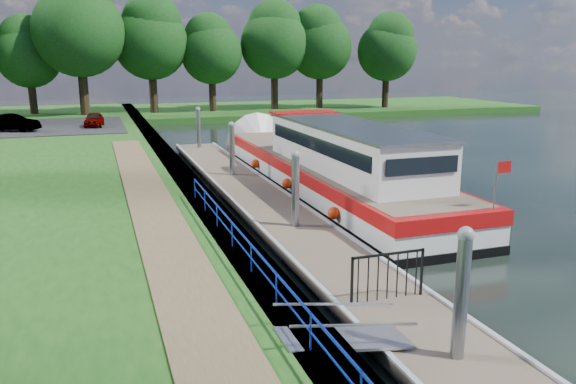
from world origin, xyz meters
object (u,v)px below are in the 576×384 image
object	(u,v)px
barge	(321,165)
pontoon	(258,201)
car_a	(94,119)
car_b	(12,123)

from	to	relation	value
barge	pontoon	bearing A→B (deg)	-149.80
car_a	car_b	world-z (taller)	car_b
car_a	car_b	bearing A→B (deg)	-160.27
barge	car_a	bearing A→B (deg)	114.31
pontoon	car_b	bearing A→B (deg)	117.53
pontoon	car_b	xyz separation A→B (m)	(-11.68, 22.41, 1.26)
barge	car_b	size ratio (longest dim) A/B	5.77
car_a	car_b	size ratio (longest dim) A/B	0.85
car_b	barge	bearing A→B (deg)	-121.58
barge	car_b	bearing A→B (deg)	126.94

